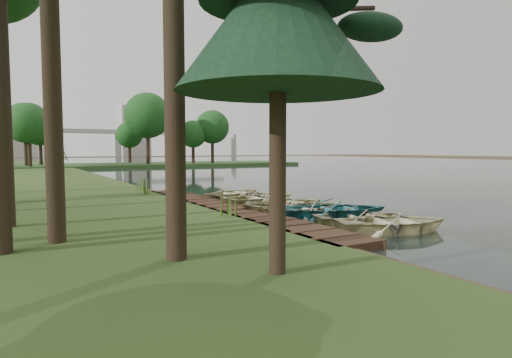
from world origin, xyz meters
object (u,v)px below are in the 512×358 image
stored_rowboat (60,190)px  rowboat_0 (393,220)px  boardwalk (224,210)px  rowboat_1 (360,215)px  rowboat_2 (335,208)px

stored_rowboat → rowboat_0: bearing=-146.6°
boardwalk → rowboat_1: bearing=-60.1°
rowboat_1 → rowboat_0: bearing=-164.5°
rowboat_1 → rowboat_2: 1.38m
rowboat_0 → rowboat_2: 2.87m
boardwalk → rowboat_2: bearing=-50.9°
rowboat_0 → rowboat_1: size_ratio=1.12×
boardwalk → stored_rowboat: bearing=129.9°
rowboat_0 → stored_rowboat: bearing=52.9°
rowboat_0 → stored_rowboat: (-8.35, 13.06, 0.26)m
rowboat_2 → stored_rowboat: stored_rowboat is taller
boardwalk → stored_rowboat: size_ratio=4.26×
boardwalk → rowboat_0: (2.79, -6.42, 0.28)m
boardwalk → stored_rowboat: (-5.56, 6.64, 0.54)m
rowboat_2 → rowboat_1: bearing=-159.9°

